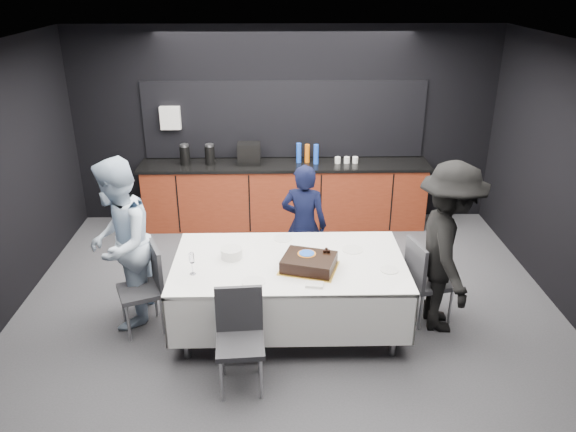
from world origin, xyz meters
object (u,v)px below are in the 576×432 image
(cake_assembly, at_px, (309,263))
(person_left, at_px, (119,244))
(plate_stack, at_px, (232,253))
(person_right, at_px, (448,248))
(chair_right, at_px, (424,276))
(person_center, at_px, (304,225))
(party_table, at_px, (289,273))
(chair_left, at_px, (147,282))
(chair_near, at_px, (240,332))
(champagne_flute, at_px, (192,259))

(cake_assembly, height_order, person_left, person_left)
(plate_stack, relative_size, person_right, 0.12)
(cake_assembly, xyz_separation_m, chair_right, (1.22, 0.26, -0.31))
(chair_right, bearing_deg, person_center, 144.64)
(plate_stack, bearing_deg, cake_assembly, -17.87)
(person_right, bearing_deg, person_left, 90.36)
(cake_assembly, bearing_deg, party_table, 138.89)
(plate_stack, bearing_deg, chair_right, 0.26)
(cake_assembly, distance_m, chair_left, 1.68)
(party_table, relative_size, chair_near, 2.51)
(party_table, distance_m, chair_near, 0.97)
(chair_near, height_order, person_left, person_left)
(person_center, bearing_deg, chair_right, 158.17)
(person_center, height_order, person_left, person_left)
(party_table, distance_m, cake_assembly, 0.33)
(plate_stack, distance_m, champagne_flute, 0.49)
(champagne_flute, bearing_deg, chair_near, -51.71)
(party_table, distance_m, person_center, 0.98)
(champagne_flute, distance_m, chair_near, 0.87)
(person_left, relative_size, person_right, 1.00)
(chair_right, distance_m, person_center, 1.50)
(champagne_flute, xyz_separation_m, chair_right, (2.34, 0.34, -0.40))
(chair_right, distance_m, person_right, 0.42)
(party_table, height_order, person_left, person_left)
(party_table, relative_size, chair_left, 2.51)
(person_left, bearing_deg, person_right, 86.22)
(plate_stack, relative_size, chair_left, 0.24)
(person_center, bearing_deg, party_table, 91.94)
(person_right, bearing_deg, cake_assembly, 100.30)
(chair_right, relative_size, person_left, 0.51)
(chair_left, distance_m, chair_near, 1.32)
(person_left, bearing_deg, chair_near, 50.21)
(plate_stack, bearing_deg, champagne_flute, -136.89)
(person_center, bearing_deg, cake_assembly, 103.27)
(plate_stack, bearing_deg, person_center, 48.21)
(champagne_flute, height_order, person_center, person_center)
(champagne_flute, distance_m, chair_left, 0.71)
(plate_stack, bearing_deg, person_right, -2.01)
(chair_near, distance_m, person_left, 1.67)
(person_center, relative_size, person_left, 0.82)
(cake_assembly, xyz_separation_m, chair_near, (-0.65, -0.68, -0.31))
(person_center, distance_m, person_right, 1.69)
(champagne_flute, bearing_deg, chair_left, 152.55)
(chair_left, relative_size, chair_right, 1.00)
(champagne_flute, relative_size, person_right, 0.12)
(party_table, relative_size, person_center, 1.58)
(plate_stack, relative_size, champagne_flute, 0.98)
(person_left, bearing_deg, chair_left, 60.17)
(chair_near, bearing_deg, cake_assembly, 46.60)
(chair_right, bearing_deg, cake_assembly, -168.04)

